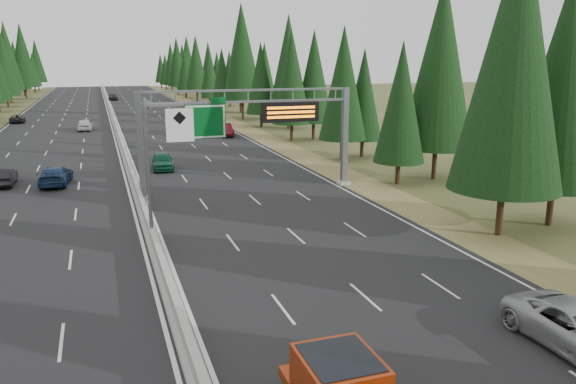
# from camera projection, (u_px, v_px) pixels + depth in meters

# --- Properties ---
(road) EXTENTS (32.00, 260.00, 0.08)m
(road) POSITION_uv_depth(u_px,v_px,m) (116.00, 128.00, 82.09)
(road) COLOR black
(road) RESTS_ON ground
(shoulder_right) EXTENTS (3.60, 260.00, 0.06)m
(shoulder_right) POSITION_uv_depth(u_px,v_px,m) (234.00, 124.00, 87.64)
(shoulder_right) COLOR olive
(shoulder_right) RESTS_ON ground
(median_barrier) EXTENTS (0.70, 260.00, 0.85)m
(median_barrier) POSITION_uv_depth(u_px,v_px,m) (116.00, 126.00, 82.00)
(median_barrier) COLOR gray
(median_barrier) RESTS_ON road
(sign_gantry) EXTENTS (16.75, 0.98, 7.80)m
(sign_gantry) POSITION_uv_depth(u_px,v_px,m) (257.00, 124.00, 42.09)
(sign_gantry) COLOR slate
(sign_gantry) RESTS_ON road
(hov_sign_pole) EXTENTS (2.80, 0.50, 8.00)m
(hov_sign_pole) POSITION_uv_depth(u_px,v_px,m) (159.00, 160.00, 30.49)
(hov_sign_pole) COLOR slate
(hov_sign_pole) RESTS_ON road
(tree_row_right) EXTENTS (11.85, 244.44, 18.90)m
(tree_row_right) POSITION_uv_depth(u_px,v_px,m) (319.00, 67.00, 64.25)
(tree_row_right) COLOR black
(tree_row_right) RESTS_ON ground
(car_ahead_green) EXTENTS (2.19, 4.76, 1.58)m
(car_ahead_green) POSITION_uv_depth(u_px,v_px,m) (163.00, 161.00, 51.74)
(car_ahead_green) COLOR #114D33
(car_ahead_green) RESTS_ON road
(car_ahead_dkred) EXTENTS (1.83, 4.93, 1.61)m
(car_ahead_dkred) POSITION_uv_depth(u_px,v_px,m) (225.00, 130.00, 73.83)
(car_ahead_dkred) COLOR maroon
(car_ahead_dkred) RESTS_ON road
(car_ahead_dkgrey) EXTENTS (2.26, 5.01, 1.43)m
(car_ahead_dkgrey) POSITION_uv_depth(u_px,v_px,m) (195.00, 122.00, 84.23)
(car_ahead_dkgrey) COLOR black
(car_ahead_dkgrey) RESTS_ON road
(car_ahead_white) EXTENTS (2.52, 4.86, 1.31)m
(car_ahead_white) POSITION_uv_depth(u_px,v_px,m) (146.00, 103.00, 118.08)
(car_ahead_white) COLOR white
(car_ahead_white) RESTS_ON road
(car_ahead_far) EXTENTS (2.36, 5.01, 1.66)m
(car_ahead_far) POSITION_uv_depth(u_px,v_px,m) (113.00, 97.00, 135.94)
(car_ahead_far) COLOR black
(car_ahead_far) RESTS_ON road
(car_onc_near) EXTENTS (1.53, 4.30, 1.41)m
(car_onc_near) POSITION_uv_depth(u_px,v_px,m) (4.00, 177.00, 45.28)
(car_onc_near) COLOR black
(car_onc_near) RESTS_ON road
(car_onc_blue) EXTENTS (2.67, 5.48, 1.54)m
(car_onc_blue) POSITION_uv_depth(u_px,v_px,m) (55.00, 175.00, 45.52)
(car_onc_blue) COLOR navy
(car_onc_blue) RESTS_ON road
(car_onc_white) EXTENTS (2.28, 4.95, 1.64)m
(car_onc_white) POSITION_uv_depth(u_px,v_px,m) (85.00, 125.00, 79.38)
(car_onc_white) COLOR silver
(car_onc_white) RESTS_ON road
(car_onc_far) EXTENTS (2.41, 4.80, 1.30)m
(car_onc_far) POSITION_uv_depth(u_px,v_px,m) (17.00, 119.00, 89.00)
(car_onc_far) COLOR black
(car_onc_far) RESTS_ON road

